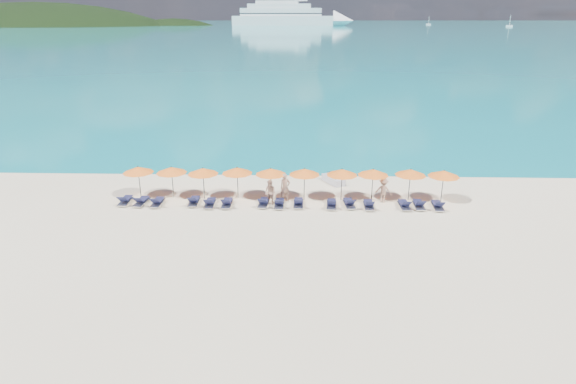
{
  "coord_description": "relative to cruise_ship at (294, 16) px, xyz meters",
  "views": [
    {
      "loc": [
        0.89,
        -26.12,
        11.98
      ],
      "look_at": [
        0.0,
        3.0,
        1.2
      ],
      "focal_mm": 30.0,
      "sensor_mm": 36.0,
      "label": 1
    }
  ],
  "objects": [
    {
      "name": "lounger_3",
      "position": [
        4.12,
        -550.55,
        -9.7
      ],
      "size": [
        0.66,
        1.72,
        0.66
      ],
      "rotation": [
        0.0,
        0.0,
        0.03
      ],
      "color": "silver",
      "rests_on": "ground"
    },
    {
      "name": "beachgoer_c",
      "position": [
        16.86,
        -549.74,
        -9.08
      ],
      "size": [
        1.2,
        0.79,
        1.7
      ],
      "primitive_type": "imported",
      "rotation": [
        0.0,
        0.0,
        2.87
      ],
      "color": "tan",
      "rests_on": "ground"
    },
    {
      "name": "headland_main",
      "position": [
        -289.54,
        -14.21,
        -47.93
      ],
      "size": [
        374.0,
        242.0,
        126.5
      ],
      "color": "black",
      "rests_on": "ground"
    },
    {
      "name": "lounger_14",
      "position": [
        20.28,
        -550.83,
        -9.7
      ],
      "size": [
        0.71,
        1.73,
        0.66
      ],
      "rotation": [
        0.0,
        0.0,
        -0.05
      ],
      "color": "silver",
      "rests_on": "ground"
    },
    {
      "name": "umbrella_1",
      "position": [
        2.44,
        -549.32,
        -7.92
      ],
      "size": [
        2.1,
        2.1,
        2.28
      ],
      "color": "black",
      "rests_on": "ground"
    },
    {
      "name": "lounger_11",
      "position": [
        15.77,
        -550.85,
        -9.7
      ],
      "size": [
        0.67,
        1.72,
        0.66
      ],
      "rotation": [
        0.0,
        0.0,
        -0.03
      ],
      "color": "silver",
      "rests_on": "ground"
    },
    {
      "name": "lounger_2",
      "position": [
        1.72,
        -550.77,
        -9.7
      ],
      "size": [
        0.64,
        1.71,
        0.66
      ],
      "rotation": [
        0.0,
        0.0,
        -0.01
      ],
      "color": "silver",
      "rests_on": "ground"
    },
    {
      "name": "headland_small",
      "position": [
        -139.54,
        5.79,
        -44.93
      ],
      "size": [
        162.0,
        126.0,
        85.5
      ],
      "color": "black",
      "rests_on": "ground"
    },
    {
      "name": "umbrella_2",
      "position": [
        4.64,
        -549.5,
        -7.92
      ],
      "size": [
        2.1,
        2.1,
        2.28
      ],
      "color": "black",
      "rests_on": "ground"
    },
    {
      "name": "beachgoer_b",
      "position": [
        9.25,
        -550.41,
        -9.09
      ],
      "size": [
        0.95,
        0.85,
        1.69
      ],
      "primitive_type": "imported",
      "rotation": [
        0.0,
        0.0,
        -0.59
      ],
      "color": "tan",
      "rests_on": "ground"
    },
    {
      "name": "jetski",
      "position": [
        13.74,
        -545.94,
        -9.62
      ],
      "size": [
        1.73,
        2.23,
        0.75
      ],
      "rotation": [
        0.0,
        0.0,
        0.51
      ],
      "color": "silver",
      "rests_on": "ground"
    },
    {
      "name": "umbrella_4",
      "position": [
        9.24,
        -549.44,
        -7.92
      ],
      "size": [
        2.1,
        2.1,
        2.28
      ],
      "color": "black",
      "rests_on": "ground"
    },
    {
      "name": "lounger_1",
      "position": [
        0.6,
        -550.67,
        -9.7
      ],
      "size": [
        0.79,
        1.75,
        0.66
      ],
      "rotation": [
        0.0,
        0.0,
        -0.1
      ],
      "color": "silver",
      "rests_on": "ground"
    },
    {
      "name": "lounger_5",
      "position": [
        6.39,
        -550.81,
        -9.7
      ],
      "size": [
        0.62,
        1.7,
        0.66
      ],
      "rotation": [
        0.0,
        0.0,
        -0.0
      ],
      "color": "silver",
      "rests_on": "ground"
    },
    {
      "name": "lounger_6",
      "position": [
        8.82,
        -550.63,
        -9.7
      ],
      "size": [
        0.74,
        1.74,
        0.66
      ],
      "rotation": [
        0.0,
        0.0,
        -0.07
      ],
      "color": "silver",
      "rests_on": "ground"
    },
    {
      "name": "beachgoer_a",
      "position": [
        10.22,
        -549.75,
        -8.96
      ],
      "size": [
        0.84,
        0.72,
        1.95
      ],
      "primitive_type": "imported",
      "rotation": [
        0.0,
        0.0,
        0.43
      ],
      "color": "tan",
      "rests_on": "ground"
    },
    {
      "name": "sea",
      "position": [
        10.46,
        105.79,
        -9.93
      ],
      "size": [
        1600.0,
        1300.0,
        0.01
      ],
      "primitive_type": "cube",
      "color": "#1FA9B2",
      "rests_on": "ground"
    },
    {
      "name": "umbrella_6",
      "position": [
        14.05,
        -549.45,
        -7.92
      ],
      "size": [
        2.1,
        2.1,
        2.28
      ],
      "color": "black",
      "rests_on": "ground"
    },
    {
      "name": "lounger_12",
      "position": [
        18.11,
        -550.79,
        -9.7
      ],
      "size": [
        0.66,
        1.72,
        0.66
      ],
      "rotation": [
        0.0,
        0.0,
        0.03
      ],
      "color": "silver",
      "rests_on": "ground"
    },
    {
      "name": "umbrella_7",
      "position": [
        16.14,
        -549.4,
        -7.92
      ],
      "size": [
        2.1,
        2.1,
        2.28
      ],
      "color": "black",
      "rests_on": "ground"
    },
    {
      "name": "lounger_7",
      "position": [
        9.87,
        -550.78,
        -9.7
      ],
      "size": [
        0.64,
        1.71,
        0.66
      ],
      "rotation": [
        0.0,
        0.0,
        -0.01
      ],
      "color": "silver",
      "rests_on": "ground"
    },
    {
      "name": "ground",
      "position": [
        10.46,
        -554.21,
        -9.93
      ],
      "size": [
        1400.0,
        1400.0,
        0.0
      ],
      "primitive_type": "plane",
      "color": "beige"
    },
    {
      "name": "sailboat_near",
      "position": [
        223.87,
        -49.15,
        -8.76
      ],
      "size": [
        6.22,
        2.07,
        11.41
      ],
      "color": "white",
      "rests_on": "ground"
    },
    {
      "name": "lounger_8",
      "position": [
        11.14,
        -550.65,
        -9.7
      ],
      "size": [
        0.66,
        1.72,
        0.66
      ],
      "rotation": [
        0.0,
        0.0,
        -0.03
      ],
      "color": "silver",
      "rests_on": "ground"
    },
    {
      "name": "lounger_4",
      "position": [
        5.25,
        -550.84,
        -9.7
      ],
      "size": [
        0.64,
        1.71,
        0.66
      ],
      "rotation": [
        0.0,
        0.0,
        0.01
      ],
      "color": "silver",
      "rests_on": "ground"
    },
    {
      "name": "cruise_ship",
      "position": [
        0.0,
        0.0,
        0.0
      ],
      "size": [
        138.49,
        33.41,
        38.18
      ],
      "rotation": [
        0.0,
        0.0,
        -0.09
      ],
      "color": "white",
      "rests_on": "ground"
    },
    {
      "name": "umbrella_5",
      "position": [
        11.52,
        -549.44,
        -7.92
      ],
      "size": [
        2.1,
        2.1,
        2.28
      ],
      "color": "black",
      "rests_on": "ground"
    },
    {
      "name": "lounger_0",
      "position": [
        -0.53,
        -550.55,
        -9.7
      ],
      "size": [
        0.62,
        1.7,
        0.66
      ],
      "rotation": [
        0.0,
        0.0,
        -0.0
      ],
      "color": "silver",
      "rests_on": "ground"
    },
    {
      "name": "lounger_13",
      "position": [
        19.08,
        -550.69,
        -9.7
      ],
      "size": [
        0.67,
        1.72,
        0.66
      ],
      "rotation": [
        0.0,
        0.0,
        -0.03
      ],
      "color": "silver",
      "rests_on": "ground"
    },
    {
      "name": "lounger_10",
      "position": [
        14.51,
        -550.62,
        -9.7
      ],
      "size": [
        0.79,
        1.75,
        0.66
      ],
      "rotation": [
        0.0,
        0.0,
        0.1
      ],
      "color": "silver",
      "rests_on": "ground"
    },
    {
      "name": "umbrella_8",
      "position": [
        18.66,
        -549.34,
        -7.92
      ],
      "size": [
        2.1,
        2.1,
        2.28
      ],
      "color": "black",
      "rests_on": "ground"
    },
    {
      "name": "umbrella_3",
      "position": [
        6.94,
        -549.29,
        -7.92
      ],
      "size": [
        2.1,
        2.1,
        2.28
      ],
      "color": "black",
      "rests_on": "ground"
    },
    {
      "name": "umbrella_0",
      "position": [
        0.14,
        -549.33,
        -7.92
      ],
      "size": [
        2.1,
        2.1,
        2.28
      ],
      "color": "black",
      "rests_on": "ground"
    },
    {
      "name": "sailboat_far",
      "position": [
        163.18,
        42.05,
        -8.9
      ],
      "size": [
        5.49,
        1.83,
        10.07
      ],
      "color": "white",
      "rests_on": "ground"
    },
    {
      "name": "umbrella_9",
      "position": [
        20.83,
        -549.55,
        -7.92
      ],
      "size": [
        2.1,
        2.1,
        2.28
      ],
      "color": "black",
      "rests_on": "ground"
    },
    {
      "name": "lounger_9",
      "position": [
        13.33,
        -550.78,
        -9.7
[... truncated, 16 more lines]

